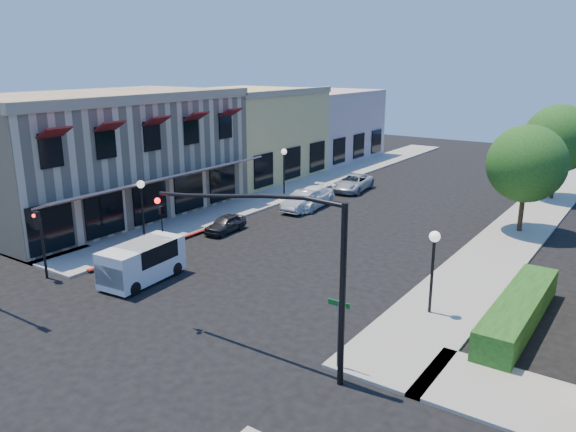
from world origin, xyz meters
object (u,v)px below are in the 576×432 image
Objects in this scene: street_name_sign at (338,323)px; parked_car_b at (303,201)px; signal_mast_arm at (285,251)px; lamppost_right_near at (434,251)px; street_tree_b at (559,139)px; lamppost_right_far at (526,182)px; parked_car_d at (353,183)px; secondary_signal at (40,232)px; street_tree_a at (527,164)px; parked_car_a at (225,224)px; lamppost_left_near at (141,195)px; lamppost_left_far at (284,160)px; white_van at (141,260)px; parked_car_c at (311,198)px.

street_name_sign is 20.85m from parked_car_b.
signal_mast_arm reaches higher than parked_car_b.
street_tree_b is at bearing 89.28° from lamppost_right_near.
parked_car_d is (-13.30, 2.22, -2.09)m from lamppost_right_far.
lamppost_right_far reaches higher than secondary_signal.
street_tree_b is 1.97× the size of lamppost_right_near.
secondary_signal is at bearing -129.21° from street_tree_a.
street_tree_b is at bearing 50.21° from parked_car_a.
street_name_sign is at bearing -92.63° from lamppost_right_far.
parked_car_d is at bearing 113.32° from signal_mast_arm.
lamppost_left_near is at bearing -141.02° from street_tree_a.
parked_car_b is 7.22m from parked_car_d.
lamppost_left_far is 5.20m from parked_car_b.
street_tree_b is at bearing 65.74° from white_van.
street_tree_a is 1.82× the size of lamppost_right_far.
parked_car_d is (-13.60, 4.22, -3.55)m from street_tree_a.
lamppost_left_near is 0.89× the size of parked_car_b.
street_tree_b is 29.64m from lamppost_left_near.
lamppost_right_near is at bearing 67.88° from signal_mast_arm.
parked_car_a is at bearing -140.08° from lamppost_right_far.
parked_car_a is (2.66, -10.00, -2.21)m from lamppost_left_far.
lamppost_left_near and lamppost_right_far have the same top height.
street_name_sign is 21.66m from parked_car_c.
white_van is at bearing -75.83° from lamppost_left_far.
parked_car_d is (0.00, 7.22, -0.02)m from parked_car_b.
secondary_signal is 0.78× the size of white_van.
secondary_signal is 27.98m from lamppost_right_far.
street_name_sign is 0.70× the size of lamppost_left_far.
parked_car_b is (3.70, -3.00, -2.07)m from lamppost_left_far.
street_tree_a is 14.08m from lamppost_right_near.
street_name_sign is 25.48m from lamppost_left_far.
street_name_sign is (15.50, 0.79, -0.62)m from secondary_signal.
parked_car_c is at bearing -28.39° from lamppost_left_far.
street_tree_a is 20.71m from signal_mast_arm.
lamppost_right_far is at bearing 87.37° from street_name_sign.
street_name_sign is at bearing 2.93° from secondary_signal.
signal_mast_arm is 2.41× the size of secondary_signal.
lamppost_right_near is at bearing -60.01° from parked_car_d.
street_name_sign is 16.59m from parked_car_a.
lamppost_left_near is 1.16× the size of parked_car_a.
signal_mast_arm reaches higher than street_name_sign.
lamppost_left_near reaches higher than street_name_sign.
parked_car_a is 0.66× the size of parked_car_d.
street_tree_a reaches higher than signal_mast_arm.
signal_mast_arm is 2.98m from street_name_sign.
parked_car_c is at bearing -96.14° from parked_car_d.
street_tree_a is 0.81× the size of signal_mast_arm.
parked_car_b is (1.04, 7.00, 0.14)m from parked_car_a.
lamppost_left_near and lamppost_left_far have the same top height.
parked_car_c is at bearing -163.26° from lamppost_right_far.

